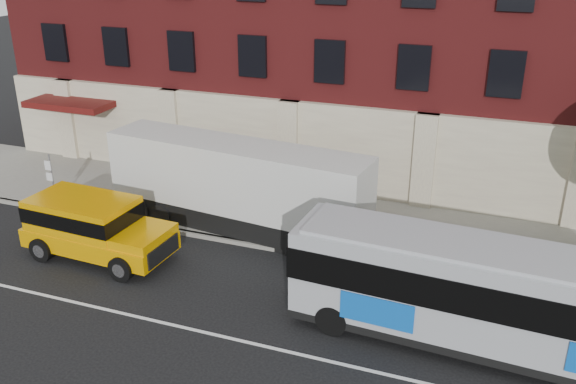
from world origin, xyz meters
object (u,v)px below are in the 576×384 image
(city_bus, at_px, (499,297))
(yellow_suv, at_px, (92,224))
(shipping_container, at_px, (236,188))
(sign_pole, at_px, (51,178))

(city_bus, bearing_deg, yellow_suv, 176.77)
(shipping_container, bearing_deg, city_bus, -24.66)
(sign_pole, relative_size, shipping_container, 0.23)
(sign_pole, xyz_separation_m, shipping_container, (8.02, 1.04, 0.31))
(city_bus, xyz_separation_m, shipping_container, (-10.00, 4.59, 0.01))
(sign_pole, xyz_separation_m, yellow_suv, (4.06, -2.76, -0.20))
(shipping_container, bearing_deg, yellow_suv, -136.16)
(sign_pole, bearing_deg, shipping_container, 7.41)
(city_bus, bearing_deg, shipping_container, 155.34)
(yellow_suv, distance_m, shipping_container, 5.51)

